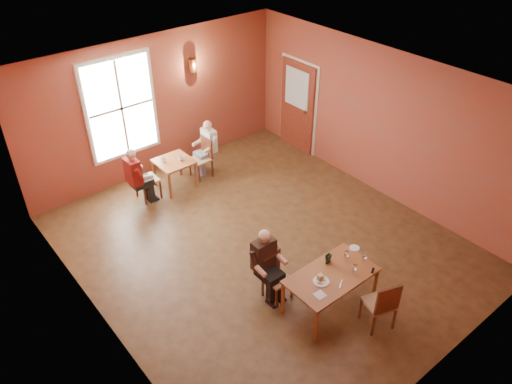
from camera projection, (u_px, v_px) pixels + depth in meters
ground at (263, 244)px, 9.06m from camera, size 6.00×7.00×0.01m
wall_back at (156, 106)px, 10.45m from camera, size 6.00×0.04×3.00m
wall_front at (451, 295)px, 5.98m from camera, size 6.00×0.04×3.00m
wall_left at (92, 251)px, 6.65m from camera, size 0.04×7.00×3.00m
wall_right at (380, 123)px, 9.79m from camera, size 0.04×7.00×3.00m
ceiling at (265, 89)px, 7.37m from camera, size 6.00×7.00×0.04m
window at (121, 108)px, 9.89m from camera, size 1.36×0.10×1.96m
door at (297, 107)px, 11.48m from camera, size 0.12×1.04×2.10m
wall_sconce at (193, 65)px, 10.47m from camera, size 0.16×0.16×0.28m
main_table at (330, 290)px, 7.66m from camera, size 1.39×0.78×0.65m
chair_diner_main at (278, 278)px, 7.77m from camera, size 0.36×0.36×0.82m
diner_main at (279, 270)px, 7.64m from camera, size 0.48×0.48×1.20m
chair_empty at (379, 302)px, 7.30m from camera, size 0.50×0.50×0.90m
plate_food at (321, 281)px, 7.35m from camera, size 0.29×0.29×0.03m
sandwich at (320, 278)px, 7.36m from camera, size 0.08×0.08×0.09m
goblet_a at (347, 255)px, 7.72m from camera, size 0.07×0.07×0.17m
goblet_b at (365, 257)px, 7.67m from camera, size 0.09×0.09×0.18m
goblet_c at (355, 268)px, 7.48m from camera, size 0.07×0.07×0.16m
menu_stand at (328, 259)px, 7.65m from camera, size 0.10×0.06×0.17m
knife at (341, 283)px, 7.33m from camera, size 0.17×0.10×0.00m
napkin at (320, 295)px, 7.14m from camera, size 0.16×0.16×0.01m
side_plate at (354, 248)px, 7.98m from camera, size 0.17×0.17×0.01m
sunglasses at (373, 270)px, 7.55m from camera, size 0.12×0.09×0.01m
second_table at (175, 174)px, 10.47m from camera, size 0.71×0.71×0.63m
chair_diner_white at (201, 158)px, 10.74m from camera, size 0.39×0.39×0.88m
diner_white at (201, 152)px, 10.68m from camera, size 0.47×0.47×1.17m
chair_diner_maroon at (147, 179)px, 10.06m from camera, size 0.40×0.40×0.90m
diner_maroon at (145, 172)px, 9.95m from camera, size 0.49×0.49×1.22m
cup_a at (181, 159)px, 10.28m from camera, size 0.15×0.15×0.09m
cup_b at (164, 160)px, 10.23m from camera, size 0.10×0.10×0.08m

